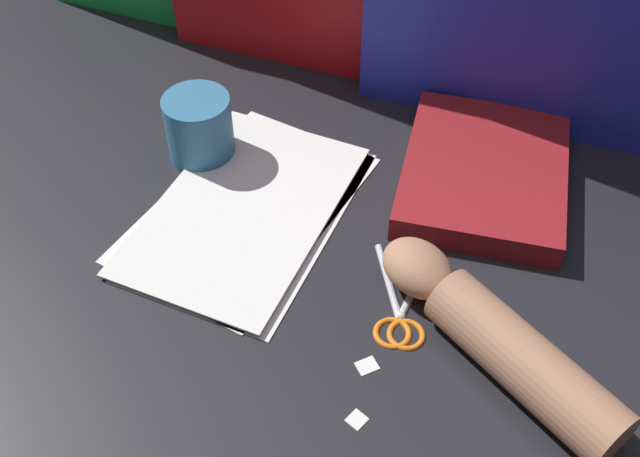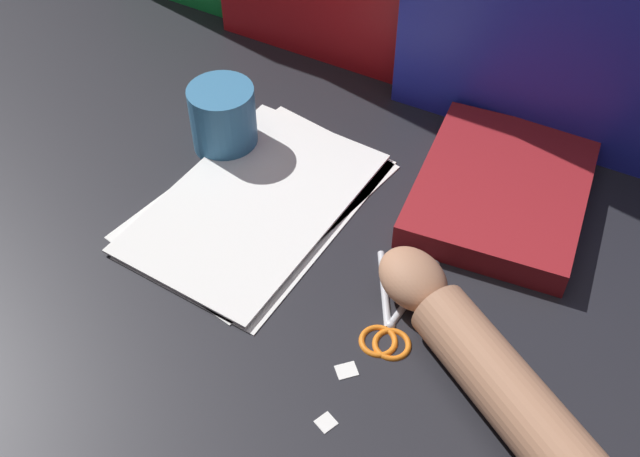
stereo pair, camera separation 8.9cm
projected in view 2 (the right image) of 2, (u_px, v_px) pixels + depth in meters
The scene contains 8 objects.
ground_plane at pixel (300, 242), 0.96m from camera, with size 6.00×6.00×0.00m, color black.
paper_stack at pixel (258, 202), 1.00m from camera, with size 0.26×0.37×0.01m.
book_closed at pixel (502, 190), 0.99m from camera, with size 0.27×0.31×0.04m.
scissors at pixel (391, 319), 0.87m from camera, with size 0.12×0.17×0.01m.
hand_forearm at pixel (480, 359), 0.79m from camera, with size 0.33×0.20×0.07m.
paper_scrap_near at pixel (326, 422), 0.78m from camera, with size 0.02×0.02×0.00m.
paper_scrap_mid at pixel (347, 370), 0.82m from camera, with size 0.03×0.03×0.00m.
mug at pixel (223, 118), 1.05m from camera, with size 0.09×0.09×0.10m.
Camera 2 is at (0.40, -0.50, 0.71)m, focal length 42.00 mm.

